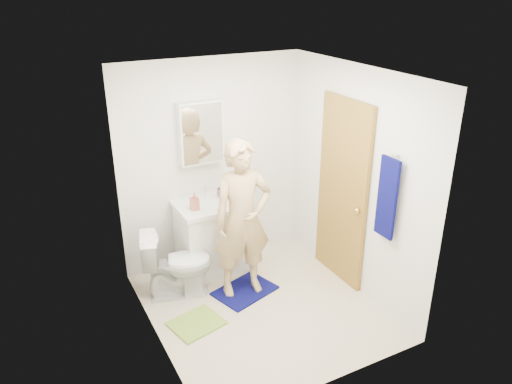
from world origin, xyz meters
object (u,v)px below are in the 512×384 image
(towel, at_px, (387,198))
(toilet, at_px, (177,264))
(toothbrush_cup, at_px, (222,193))
(man, at_px, (242,220))
(medicine_cabinet, at_px, (201,133))
(soap_dispenser, at_px, (194,201))
(vanity_cabinet, at_px, (213,238))

(towel, bearing_deg, toilet, 145.17)
(towel, bearing_deg, toothbrush_cup, 122.39)
(toothbrush_cup, xyz_separation_m, man, (-0.08, -0.67, -0.03))
(medicine_cabinet, bearing_deg, man, -82.69)
(toothbrush_cup, bearing_deg, soap_dispenser, -157.00)
(vanity_cabinet, bearing_deg, toilet, -151.10)
(medicine_cabinet, height_order, towel, medicine_cabinet)
(vanity_cabinet, bearing_deg, man, -79.90)
(vanity_cabinet, distance_m, toilet, 0.61)
(medicine_cabinet, relative_size, soap_dispenser, 3.61)
(soap_dispenser, bearing_deg, toilet, -144.81)
(toothbrush_cup, bearing_deg, medicine_cabinet, 143.74)
(vanity_cabinet, xyz_separation_m, medicine_cabinet, (0.00, 0.22, 1.20))
(toothbrush_cup, distance_m, man, 0.68)
(medicine_cabinet, height_order, toilet, medicine_cabinet)
(vanity_cabinet, distance_m, toothbrush_cup, 0.54)
(toothbrush_cup, bearing_deg, towel, -57.61)
(medicine_cabinet, distance_m, man, 1.09)
(towel, xyz_separation_m, toothbrush_cup, (-1.00, 1.58, -0.35))
(soap_dispenser, height_order, toothbrush_cup, soap_dispenser)
(soap_dispenser, bearing_deg, toothbrush_cup, 23.00)
(towel, relative_size, soap_dispenser, 4.12)
(medicine_cabinet, xyz_separation_m, toothbrush_cup, (0.18, -0.13, -0.70))
(toilet, height_order, man, man)
(soap_dispenser, relative_size, man, 0.11)
(medicine_cabinet, xyz_separation_m, man, (0.10, -0.80, -0.73))
(toilet, bearing_deg, man, -98.85)
(vanity_cabinet, height_order, toilet, vanity_cabinet)
(medicine_cabinet, relative_size, man, 0.41)
(soap_dispenser, bearing_deg, medicine_cabinet, 53.36)
(vanity_cabinet, xyz_separation_m, toilet, (-0.53, -0.29, -0.03))
(soap_dispenser, distance_m, man, 0.61)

